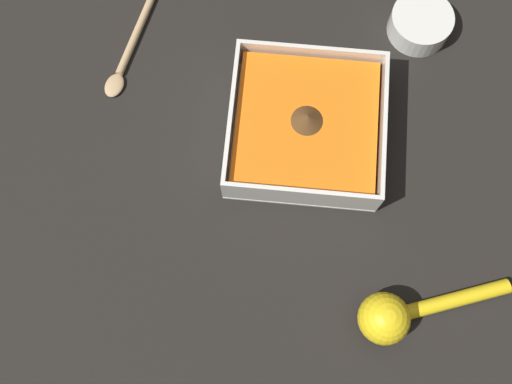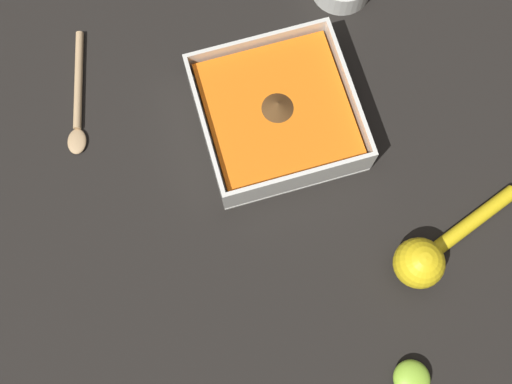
# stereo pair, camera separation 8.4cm
# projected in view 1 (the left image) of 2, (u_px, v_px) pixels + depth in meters

# --- Properties ---
(ground_plane) EXTENTS (4.00, 4.00, 0.00)m
(ground_plane) POSITION_uv_depth(u_px,v_px,m) (328.00, 116.00, 0.91)
(ground_plane) COLOR black
(square_dish) EXTENTS (0.22, 0.22, 0.07)m
(square_dish) POSITION_uv_depth(u_px,v_px,m) (305.00, 127.00, 0.87)
(square_dish) COLOR silver
(square_dish) RESTS_ON ground_plane
(spice_bowl) EXTENTS (0.10, 0.10, 0.04)m
(spice_bowl) POSITION_uv_depth(u_px,v_px,m) (420.00, 24.00, 0.93)
(spice_bowl) COLOR silver
(spice_bowl) RESTS_ON ground_plane
(lemon_squeezer) EXTENTS (0.11, 0.21, 0.07)m
(lemon_squeezer) POSITION_uv_depth(u_px,v_px,m) (396.00, 315.00, 0.80)
(lemon_squeezer) COLOR yellow
(lemon_squeezer) RESTS_ON ground_plane
(wooden_spoon) EXTENTS (0.20, 0.06, 0.01)m
(wooden_spoon) POSITION_uv_depth(u_px,v_px,m) (130.00, 47.00, 0.93)
(wooden_spoon) COLOR tan
(wooden_spoon) RESTS_ON ground_plane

